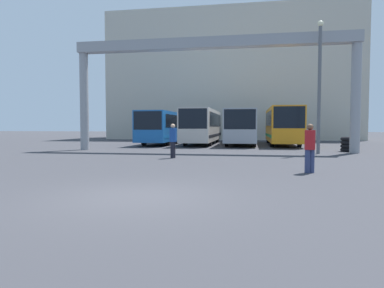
# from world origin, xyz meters

# --- Properties ---
(ground_plane) EXTENTS (200.00, 200.00, 0.00)m
(ground_plane) POSITION_xyz_m (0.00, 0.00, 0.00)
(ground_plane) COLOR #38383D
(building_backdrop) EXTENTS (31.79, 12.00, 16.37)m
(building_backdrop) POSITION_xyz_m (0.00, 40.25, 8.19)
(building_backdrop) COLOR #B7B2A3
(building_backdrop) RESTS_ON ground
(overhead_gantry) EXTENTS (18.64, 0.80, 7.50)m
(overhead_gantry) POSITION_xyz_m (0.00, 15.01, 5.96)
(overhead_gantry) COLOR gray
(overhead_gantry) RESTS_ON ground
(bus_slot_0) EXTENTS (2.54, 11.29, 2.97)m
(bus_slot_0) POSITION_xyz_m (-5.42, 24.02, 1.72)
(bus_slot_0) COLOR #1959A5
(bus_slot_0) RESTS_ON ground
(bus_slot_1) EXTENTS (2.47, 11.67, 3.16)m
(bus_slot_1) POSITION_xyz_m (-1.81, 24.22, 1.82)
(bus_slot_1) COLOR beige
(bus_slot_1) RESTS_ON ground
(bus_slot_2) EXTENTS (2.62, 10.63, 3.07)m
(bus_slot_2) POSITION_xyz_m (1.81, 23.70, 1.77)
(bus_slot_2) COLOR #999EA5
(bus_slot_2) RESTS_ON ground
(bus_slot_3) EXTENTS (2.50, 10.62, 3.25)m
(bus_slot_3) POSITION_xyz_m (5.42, 23.69, 1.87)
(bus_slot_3) COLOR orange
(bus_slot_3) RESTS_ON ground
(pedestrian_far_center) EXTENTS (0.37, 0.37, 1.76)m
(pedestrian_far_center) POSITION_xyz_m (4.70, 5.04, 0.93)
(pedestrian_far_center) COLOR navy
(pedestrian_far_center) RESTS_ON ground
(pedestrian_near_left) EXTENTS (0.37, 0.37, 1.80)m
(pedestrian_near_left) POSITION_xyz_m (-1.39, 9.78, 0.96)
(pedestrian_near_left) COLOR black
(pedestrian_near_left) RESTS_ON ground
(tire_stack) EXTENTS (1.04, 1.04, 0.96)m
(tire_stack) POSITION_xyz_m (9.03, 16.28, 0.48)
(tire_stack) COLOR black
(tire_stack) RESTS_ON ground
(lamp_post) EXTENTS (0.36, 0.36, 7.97)m
(lamp_post) POSITION_xyz_m (6.68, 14.05, 4.35)
(lamp_post) COLOR #595B60
(lamp_post) RESTS_ON ground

